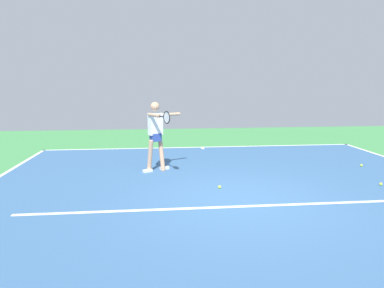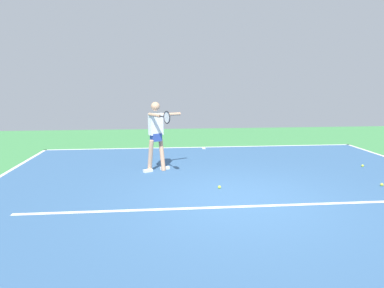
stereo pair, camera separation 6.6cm
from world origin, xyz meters
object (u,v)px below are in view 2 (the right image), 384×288
at_px(tennis_ball_centre_court, 219,187).
at_px(tennis_ball_near_player, 363,166).
at_px(tennis_ball_far_corner, 382,185).
at_px(tennis_player, 157,132).

height_order(tennis_ball_centre_court, tennis_ball_near_player, same).
relative_size(tennis_ball_centre_court, tennis_ball_near_player, 1.00).
bearing_deg(tennis_ball_near_player, tennis_ball_far_corner, 70.42).
distance_m(tennis_player, tennis_ball_near_player, 5.60).
height_order(tennis_ball_near_player, tennis_ball_far_corner, same).
xyz_separation_m(tennis_ball_near_player, tennis_ball_far_corner, (0.60, 1.68, 0.00)).
height_order(tennis_player, tennis_ball_near_player, tennis_player).
bearing_deg(tennis_ball_near_player, tennis_player, -1.00).
bearing_deg(tennis_player, tennis_ball_centre_court, 102.22).
bearing_deg(tennis_ball_near_player, tennis_ball_centre_court, 19.96).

